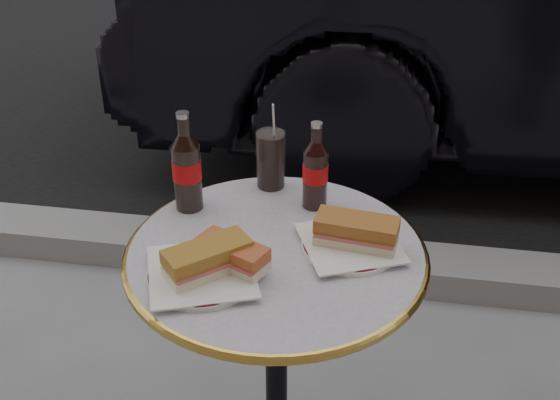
% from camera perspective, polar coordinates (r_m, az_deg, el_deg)
% --- Properties ---
extents(curb, '(40.00, 0.20, 0.12)m').
position_cam_1_polar(curb, '(2.55, 3.13, -4.95)').
color(curb, gray).
rests_on(curb, ground).
extents(bistro_table, '(0.62, 0.62, 0.73)m').
position_cam_1_polar(bistro_table, '(1.67, -0.29, -14.34)').
color(bistro_table, '#BAB2C4').
rests_on(bistro_table, ground).
extents(plate_left, '(0.24, 0.24, 0.01)m').
position_cam_1_polar(plate_left, '(1.36, -6.37, -6.08)').
color(plate_left, silver).
rests_on(plate_left, bistro_table).
extents(plate_right, '(0.24, 0.24, 0.01)m').
position_cam_1_polar(plate_right, '(1.44, 5.72, -3.72)').
color(plate_right, white).
rests_on(plate_right, bistro_table).
extents(sandwich_left_a, '(0.17, 0.17, 0.06)m').
position_cam_1_polar(sandwich_left_a, '(1.34, -5.89, -4.88)').
color(sandwich_left_a, '#A06D28').
rests_on(sandwich_left_a, plate_left).
extents(sandwich_left_b, '(0.16, 0.12, 0.05)m').
position_cam_1_polar(sandwich_left_b, '(1.35, -3.86, -4.51)').
color(sandwich_left_b, '#B4572D').
rests_on(sandwich_left_b, plate_left).
extents(sandwich_right, '(0.17, 0.10, 0.06)m').
position_cam_1_polar(sandwich_right, '(1.42, 6.23, -2.64)').
color(sandwich_right, '#A05F28').
rests_on(sandwich_right, plate_right).
extents(cola_bottle_left, '(0.08, 0.08, 0.23)m').
position_cam_1_polar(cola_bottle_left, '(1.52, -7.63, 3.12)').
color(cola_bottle_left, black).
rests_on(cola_bottle_left, bistro_table).
extents(cola_bottle_right, '(0.07, 0.07, 0.20)m').
position_cam_1_polar(cola_bottle_right, '(1.52, 2.91, 2.83)').
color(cola_bottle_right, black).
rests_on(cola_bottle_right, bistro_table).
extents(cola_glass, '(0.07, 0.07, 0.14)m').
position_cam_1_polar(cola_glass, '(1.61, -0.76, 3.32)').
color(cola_glass, black).
rests_on(cola_glass, bistro_table).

